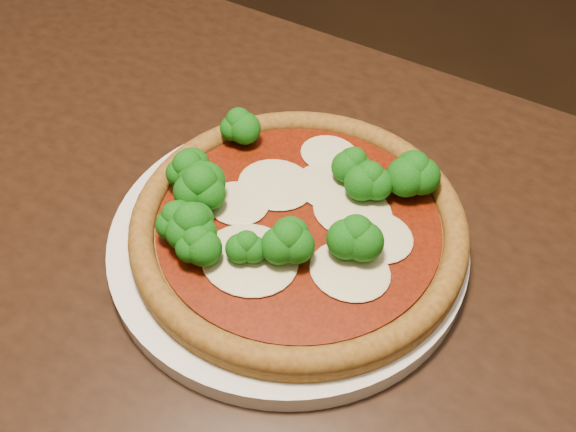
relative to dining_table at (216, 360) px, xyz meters
The scene contains 3 objects.
dining_table is the anchor object (origin of this frame).
plate 0.14m from the dining_table, 70.40° to the left, with size 0.31×0.31×0.02m, color silver.
pizza 0.17m from the dining_table, 69.89° to the left, with size 0.28×0.28×0.06m.
Camera 1 is at (0.17, -0.43, 1.18)m, focal length 40.00 mm.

